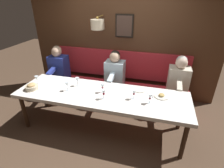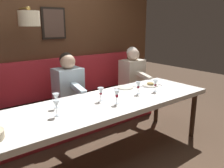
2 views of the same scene
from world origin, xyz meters
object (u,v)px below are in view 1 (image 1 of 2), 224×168
wine_glass_1 (104,92)px  bread_bowl (32,87)px  wine_glass_2 (134,92)px  diner_near (115,70)px  wine_glass_3 (77,80)px  wine_glass_6 (67,84)px  dining_table (101,96)px  wine_glass_5 (150,97)px  wine_glass_4 (37,78)px  diner_nearest (179,77)px  wine_glass_0 (103,86)px  diner_middle (58,64)px

wine_glass_1 → bread_bowl: bearing=91.6°
wine_glass_2 → diner_near: bearing=31.3°
diner_near → wine_glass_3: bearing=144.2°
wine_glass_2 → wine_glass_6: same height
dining_table → diner_near: (0.88, -0.01, 0.13)m
diner_near → wine_glass_1: (-1.03, -0.08, 0.04)m
wine_glass_3 → bread_bowl: wine_glass_3 is taller
wine_glass_3 → wine_glass_5: same height
wine_glass_4 → wine_glass_6: same height
wine_glass_1 → diner_nearest: bearing=-49.5°
diner_near → wine_glass_0: size_ratio=4.82×
wine_glass_0 → diner_middle: bearing=58.2°
bread_bowl → wine_glass_6: bearing=-78.5°
wine_glass_2 → diner_nearest: bearing=-39.3°
dining_table → wine_glass_2: bearing=-92.2°
wine_glass_3 → diner_nearest: bearing=-68.2°
dining_table → wine_glass_1: size_ratio=18.00×
dining_table → bread_bowl: bearing=98.5°
wine_glass_2 → wine_glass_3: size_ratio=1.00×
diner_middle → wine_glass_0: (-0.83, -1.34, 0.04)m
diner_middle → wine_glass_6: (-0.94, -0.72, 0.04)m
wine_glass_3 → bread_bowl: (-0.35, 0.73, -0.07)m
diner_near → wine_glass_6: 1.12m
dining_table → wine_glass_6: size_ratio=18.00×
diner_near → diner_nearest: bearing=-90.0°
diner_near → wine_glass_3: size_ratio=4.82×
wine_glass_1 → wine_glass_2: (0.13, -0.47, 0.00)m
wine_glass_5 → bread_bowl: bearing=92.8°
dining_table → wine_glass_5: wine_glass_5 is taller
wine_glass_1 → bread_bowl: size_ratio=0.75×
dining_table → diner_near: 0.89m
dining_table → wine_glass_3: 0.56m
wine_glass_0 → wine_glass_2: (-0.07, -0.55, -0.00)m
diner_near → wine_glass_1: diner_near is taller
diner_near → wine_glass_4: (-0.86, 1.28, 0.04)m
wine_glass_3 → bread_bowl: 0.81m
wine_glass_0 → wine_glass_3: same height
dining_table → wine_glass_3: bearing=72.6°
diner_near → wine_glass_5: bearing=-140.1°
wine_glass_2 → wine_glass_5: size_ratio=1.00×
dining_table → wine_glass_4: (0.02, 1.27, 0.18)m
diner_middle → wine_glass_1: diner_middle is taller
wine_glass_3 → wine_glass_5: (-0.25, -1.33, -0.00)m
diner_near → diner_middle: same height
dining_table → wine_glass_6: bearing=95.2°
diner_nearest → bread_bowl: size_ratio=3.60×
wine_glass_5 → wine_glass_6: 1.43m
wine_glass_6 → wine_glass_0: bearing=-80.1°
diner_nearest → wine_glass_1: diner_nearest is taller
dining_table → wine_glass_1: bearing=-148.4°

